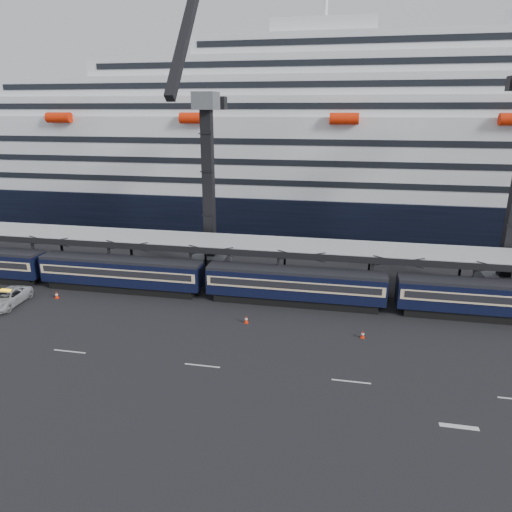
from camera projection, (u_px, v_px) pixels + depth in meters
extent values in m
plane|color=black|center=(375.00, 358.00, 38.58)|extent=(260.00, 260.00, 0.00)
cube|color=beige|center=(70.00, 351.00, 39.57)|extent=(3.00, 0.15, 0.02)
cube|color=beige|center=(202.00, 366.00, 37.39)|extent=(3.00, 0.15, 0.02)
cube|color=beige|center=(351.00, 381.00, 35.20)|extent=(3.00, 0.15, 0.02)
cube|color=beige|center=(459.00, 427.00, 30.19)|extent=(2.50, 0.40, 0.02)
cube|color=black|center=(123.00, 286.00, 52.88)|extent=(17.48, 2.40, 0.90)
cube|color=black|center=(121.00, 272.00, 52.33)|extent=(19.00, 2.80, 2.70)
cube|color=beige|center=(121.00, 269.00, 52.24)|extent=(18.62, 2.92, 1.05)
cube|color=black|center=(121.00, 269.00, 52.22)|extent=(17.86, 2.98, 0.70)
cube|color=black|center=(120.00, 260.00, 51.87)|extent=(19.00, 2.50, 0.35)
cube|color=black|center=(294.00, 300.00, 49.24)|extent=(17.48, 2.40, 0.90)
cube|color=black|center=(295.00, 284.00, 48.69)|extent=(19.00, 2.80, 2.70)
cube|color=beige|center=(295.00, 281.00, 48.59)|extent=(18.62, 2.92, 1.05)
cube|color=black|center=(295.00, 281.00, 48.58)|extent=(17.86, 2.98, 0.70)
cube|color=black|center=(295.00, 271.00, 48.22)|extent=(19.00, 2.50, 0.35)
cube|color=black|center=(493.00, 315.00, 45.59)|extent=(17.48, 2.40, 0.90)
cube|color=black|center=(496.00, 298.00, 45.04)|extent=(19.00, 2.80, 2.70)
cube|color=beige|center=(497.00, 295.00, 44.95)|extent=(18.62, 2.92, 1.05)
cube|color=black|center=(497.00, 295.00, 44.93)|extent=(17.86, 2.98, 0.70)
cube|color=black|center=(499.00, 284.00, 44.58)|extent=(19.00, 2.50, 0.35)
cube|color=#96999E|center=(372.00, 249.00, 50.00)|extent=(130.00, 6.00, 0.25)
cube|color=black|center=(373.00, 260.00, 47.29)|extent=(130.00, 0.25, 0.70)
cube|color=black|center=(371.00, 244.00, 52.89)|extent=(130.00, 0.25, 0.70)
cube|color=black|center=(34.00, 259.00, 55.50)|extent=(0.25, 0.25, 5.40)
cube|color=black|center=(61.00, 246.00, 60.73)|extent=(0.25, 0.25, 5.40)
cube|color=black|center=(110.00, 264.00, 53.68)|extent=(0.25, 0.25, 5.40)
cube|color=black|center=(131.00, 250.00, 58.91)|extent=(0.25, 0.25, 5.40)
cube|color=black|center=(191.00, 269.00, 51.85)|extent=(0.25, 0.25, 5.40)
cube|color=black|center=(206.00, 255.00, 57.09)|extent=(0.25, 0.25, 5.40)
cube|color=black|center=(278.00, 275.00, 50.03)|extent=(0.25, 0.25, 5.40)
cube|color=black|center=(285.00, 259.00, 55.26)|extent=(0.25, 0.25, 5.40)
cube|color=black|center=(371.00, 281.00, 48.21)|extent=(0.25, 0.25, 5.40)
cube|color=black|center=(369.00, 264.00, 53.44)|extent=(0.25, 0.25, 5.40)
cube|color=black|center=(472.00, 288.00, 46.39)|extent=(0.25, 0.25, 5.40)
cube|color=black|center=(460.00, 270.00, 51.62)|extent=(0.25, 0.25, 5.40)
cube|color=black|center=(363.00, 208.00, 80.47)|extent=(200.00, 28.00, 7.00)
cube|color=silver|center=(367.00, 153.00, 77.56)|extent=(190.00, 26.88, 12.00)
cube|color=silver|center=(370.00, 106.00, 75.25)|extent=(160.00, 24.64, 3.00)
cube|color=black|center=(374.00, 106.00, 63.70)|extent=(153.60, 0.12, 0.90)
cube|color=silver|center=(372.00, 87.00, 74.33)|extent=(124.00, 21.84, 3.00)
cube|color=black|center=(375.00, 83.00, 64.09)|extent=(119.04, 0.12, 0.90)
cube|color=silver|center=(373.00, 67.00, 73.41)|extent=(90.00, 19.04, 3.00)
cube|color=black|center=(376.00, 61.00, 64.47)|extent=(86.40, 0.12, 0.90)
cube|color=silver|center=(375.00, 47.00, 72.49)|extent=(56.00, 16.24, 3.00)
cube|color=black|center=(378.00, 40.00, 64.86)|extent=(53.76, 0.12, 0.90)
cube|color=silver|center=(325.00, 31.00, 73.18)|extent=(16.00, 12.00, 2.50)
cylinder|color=red|center=(59.00, 118.00, 71.41)|extent=(4.00, 1.60, 1.60)
cylinder|color=red|center=(193.00, 118.00, 67.40)|extent=(4.00, 1.60, 1.60)
cylinder|color=red|center=(344.00, 119.00, 63.39)|extent=(4.00, 1.60, 1.60)
cube|color=#4F5357|center=(211.00, 262.00, 59.66)|extent=(4.50, 4.50, 2.00)
cube|color=black|center=(209.00, 186.00, 56.59)|extent=(1.30, 1.30, 18.00)
cube|color=#4F5357|center=(206.00, 101.00, 53.52)|extent=(2.60, 3.20, 2.00)
cube|color=black|center=(187.00, 28.00, 46.00)|extent=(0.90, 12.26, 14.37)
cube|color=black|center=(212.00, 101.00, 55.88)|extent=(0.90, 5.04, 0.90)
cube|color=black|center=(217.00, 103.00, 58.29)|extent=(2.20, 1.60, 1.60)
cube|color=#4F5357|center=(502.00, 283.00, 52.35)|extent=(4.50, 4.50, 2.00)
imported|color=#A3A5AA|center=(7.00, 298.00, 48.66)|extent=(3.23, 6.20, 1.67)
cube|color=red|center=(57.00, 298.00, 50.76)|extent=(0.41, 0.41, 0.04)
cone|color=red|center=(56.00, 294.00, 50.64)|extent=(0.35, 0.35, 0.78)
cylinder|color=white|center=(56.00, 294.00, 50.64)|extent=(0.29, 0.29, 0.13)
cube|color=red|center=(246.00, 323.00, 44.88)|extent=(0.39, 0.39, 0.04)
cone|color=red|center=(246.00, 319.00, 44.76)|extent=(0.33, 0.33, 0.75)
cylinder|color=white|center=(246.00, 319.00, 44.76)|extent=(0.28, 0.28, 0.12)
cube|color=red|center=(362.00, 338.00, 41.95)|extent=(0.37, 0.37, 0.04)
cone|color=red|center=(363.00, 334.00, 41.83)|extent=(0.31, 0.31, 0.70)
cylinder|color=white|center=(363.00, 334.00, 41.83)|extent=(0.26, 0.26, 0.12)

